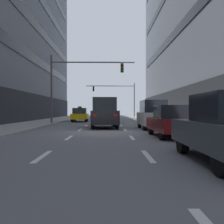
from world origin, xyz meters
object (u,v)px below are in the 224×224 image
object	(u,v)px
car_driving_0	(104,113)
car_parked_2	(153,115)
taxi_driving_1	(80,115)
pedestrian_0	(177,112)
traffic_signal_0	(76,77)
taxi_driving_2	(104,115)
traffic_signal_1	(119,94)
car_parked_1	(171,121)

from	to	relation	value
car_driving_0	car_parked_2	size ratio (longest dim) A/B	1.12
taxi_driving_1	pedestrian_0	bearing A→B (deg)	-28.72
pedestrian_0	traffic_signal_0	bearing A→B (deg)	-178.45
taxi_driving_1	taxi_driving_2	distance (m)	4.28
car_parked_2	traffic_signal_1	size ratio (longest dim) A/B	0.49
taxi_driving_2	traffic_signal_0	distance (m)	5.03
taxi_driving_2	car_parked_2	size ratio (longest dim) A/B	1.07
taxi_driving_2	traffic_signal_1	bearing A→B (deg)	82.72
car_driving_0	taxi_driving_1	bearing A→B (deg)	105.49
car_driving_0	taxi_driving_2	bearing A→B (deg)	91.10
car_parked_1	pedestrian_0	bearing A→B (deg)	73.77
traffic_signal_1	pedestrian_0	distance (m)	21.44
traffic_signal_1	car_parked_1	bearing A→B (deg)	-87.89
taxi_driving_1	car_parked_1	size ratio (longest dim) A/B	1.01
car_parked_1	car_parked_2	size ratio (longest dim) A/B	1.01
pedestrian_0	taxi_driving_1	bearing A→B (deg)	151.28
car_driving_0	traffic_signal_1	xyz separation A→B (m)	(2.22, 26.00, 3.12)
traffic_signal_0	traffic_signal_1	bearing A→B (deg)	76.83
car_driving_0	car_parked_1	bearing A→B (deg)	-62.53
taxi_driving_1	taxi_driving_2	bearing A→B (deg)	-48.69
taxi_driving_2	pedestrian_0	size ratio (longest dim) A/B	2.69
pedestrian_0	car_parked_1	bearing A→B (deg)	-106.23
traffic_signal_0	traffic_signal_1	xyz separation A→B (m)	(4.90, 20.94, -0.17)
taxi_driving_1	traffic_signal_0	bearing A→B (deg)	-87.09
car_driving_0	taxi_driving_2	size ratio (longest dim) A/B	1.05
traffic_signal_1	pedestrian_0	xyz separation A→B (m)	(4.67, -20.69, -3.13)
taxi_driving_1	pedestrian_0	size ratio (longest dim) A/B	2.55
traffic_signal_1	pedestrian_0	size ratio (longest dim) A/B	5.08
taxi_driving_2	car_parked_2	world-z (taller)	car_parked_2
pedestrian_0	car_parked_2	bearing A→B (deg)	-117.95
traffic_signal_1	car_driving_0	bearing A→B (deg)	-94.88
car_parked_1	pedestrian_0	distance (m)	12.40
car_driving_0	car_parked_2	bearing A→B (deg)	-19.53
car_parked_2	traffic_signal_0	xyz separation A→B (m)	(-6.10, 6.27, 3.40)
car_parked_2	pedestrian_0	distance (m)	7.39
car_driving_0	taxi_driving_1	xyz separation A→B (m)	(-2.97, 10.72, -0.34)
car_parked_1	traffic_signal_0	distance (m)	13.64
car_parked_2	car_driving_0	bearing A→B (deg)	160.47
car_parked_2	traffic_signal_1	world-z (taller)	traffic_signal_1
traffic_signal_1	pedestrian_0	world-z (taller)	traffic_signal_1
car_driving_0	traffic_signal_0	xyz separation A→B (m)	(-2.68, 5.06, 3.29)
car_parked_1	traffic_signal_1	world-z (taller)	traffic_signal_1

